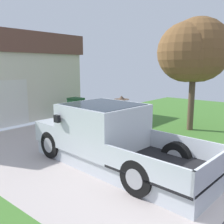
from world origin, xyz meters
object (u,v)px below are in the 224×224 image
person_with_hat (121,117)px  handbag (131,143)px  pickup_truck (106,137)px  wheeled_trash_bin (76,108)px  front_yard_tree (193,51)px

person_with_hat → handbag: 0.94m
pickup_truck → handbag: (1.51, 0.23, -0.59)m
pickup_truck → wheeled_trash_bin: (3.43, 5.03, -0.16)m
person_with_hat → handbag: person_with_hat is taller
pickup_truck → handbag: size_ratio=11.57×
handbag → wheeled_trash_bin: wheeled_trash_bin is taller
pickup_truck → front_yard_tree: 5.63m
handbag → wheeled_trash_bin: bearing=68.2°
front_yard_tree → person_with_hat: bearing=168.1°
person_with_hat → handbag: (0.18, -0.26, -0.88)m
pickup_truck → person_with_hat: size_ratio=3.04×
pickup_truck → handbag: pickup_truck is taller
pickup_truck → person_with_hat: bearing=24.3°
pickup_truck → front_yard_tree: bearing=0.6°
handbag → pickup_truck: bearing=-171.2°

